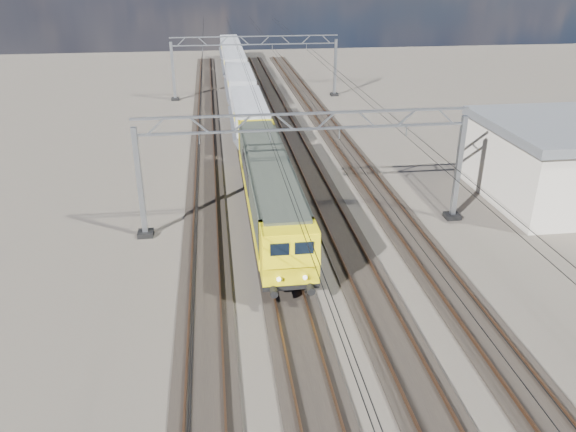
{
  "coord_description": "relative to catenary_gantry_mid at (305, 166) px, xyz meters",
  "views": [
    {
      "loc": [
        -5.09,
        -26.66,
        14.84
      ],
      "look_at": [
        -1.46,
        0.45,
        2.4
      ],
      "focal_mm": 35.0,
      "sensor_mm": 36.0,
      "label": 1
    }
  ],
  "objects": [
    {
      "name": "track_loco",
      "position": [
        -2.0,
        -4.0,
        -3.83
      ],
      "size": [
        2.6,
        140.0,
        0.3
      ],
      "color": "black",
      "rests_on": "ground"
    },
    {
      "name": "hopper_wagon_third",
      "position": [
        -2.0,
        47.37,
        -1.67
      ],
      "size": [
        3.38,
        13.0,
        3.25
      ],
      "color": "black",
      "rests_on": "ground"
    },
    {
      "name": "track_inner_east",
      "position": [
        2.0,
        -4.0,
        -3.83
      ],
      "size": [
        2.6,
        140.0,
        0.3
      ],
      "color": "black",
      "rests_on": "ground"
    },
    {
      "name": "hopper_wagon_mid",
      "position": [
        -2.0,
        33.17,
        -1.67
      ],
      "size": [
        3.38,
        13.0,
        3.25
      ],
      "color": "black",
      "rests_on": "ground"
    },
    {
      "name": "hopper_wagon_lead",
      "position": [
        -2.0,
        18.97,
        -1.67
      ],
      "size": [
        3.38,
        13.0,
        3.25
      ],
      "color": "black",
      "rests_on": "ground"
    },
    {
      "name": "locomotive",
      "position": [
        -2.0,
        1.27,
        -1.58
      ],
      "size": [
        2.76,
        21.1,
        3.62
      ],
      "color": "black",
      "rests_on": "ground"
    },
    {
      "name": "catenary_gantry_mid",
      "position": [
        0.0,
        0.0,
        0.0
      ],
      "size": [
        19.9,
        0.9,
        7.11
      ],
      "color": "gray",
      "rests_on": "ground"
    },
    {
      "name": "track_outer_west",
      "position": [
        -6.0,
        -4.0,
        -3.83
      ],
      "size": [
        2.6,
        140.0,
        0.3
      ],
      "color": "black",
      "rests_on": "ground"
    },
    {
      "name": "ground",
      "position": [
        -0.0,
        -4.0,
        -3.91
      ],
      "size": [
        160.0,
        160.0,
        0.0
      ],
      "primitive_type": "plane",
      "color": "black",
      "rests_on": "ground"
    },
    {
      "name": "catenary_gantry_far",
      "position": [
        0.0,
        36.0,
        0.0
      ],
      "size": [
        19.9,
        0.9,
        7.11
      ],
      "color": "gray",
      "rests_on": "ground"
    },
    {
      "name": "hopper_wagon_fourth",
      "position": [
        -2.0,
        61.57,
        -1.67
      ],
      "size": [
        3.38,
        13.0,
        3.25
      ],
      "color": "black",
      "rests_on": "ground"
    },
    {
      "name": "track_outer_east",
      "position": [
        6.0,
        -4.0,
        -3.83
      ],
      "size": [
        2.6,
        140.0,
        0.3
      ],
      "color": "black",
      "rests_on": "ground"
    },
    {
      "name": "overhead_wires",
      "position": [
        -0.0,
        4.0,
        1.84
      ],
      "size": [
        12.03,
        140.0,
        0.53
      ],
      "color": "black",
      "rests_on": "ground"
    }
  ]
}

